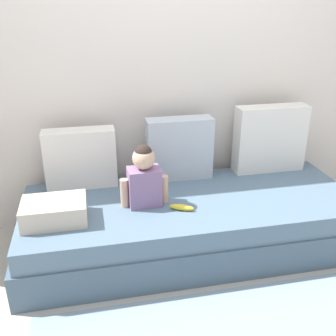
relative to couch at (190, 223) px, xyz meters
The scene contains 9 objects.
ground_plane 0.19m from the couch, ahead, with size 12.00×12.00×0.00m, color #B2ADA3.
back_wall 1.19m from the couch, 90.00° to the left, with size 5.61×0.10×2.43m, color silver.
couch is the anchor object (origin of this frame).
throw_pillow_left 0.93m from the couch, 153.60° to the left, with size 0.52×0.16×0.44m, color silver.
throw_pillow_center 0.58m from the couch, 90.00° to the left, with size 0.50×0.16×0.48m, color #B2BCC6.
throw_pillow_right 0.96m from the couch, 26.40° to the left, with size 0.57×0.16×0.53m, color silver.
toddler 0.52m from the couch, behind, with size 0.33×0.16×0.43m.
banana 0.28m from the couch, 125.24° to the right, with size 0.17×0.04×0.04m, color yellow.
folded_blanket 0.97m from the couch, behind, with size 0.40×0.28×0.14m, color beige.
Camera 1 is at (-0.67, -2.39, 1.71)m, focal length 42.15 mm.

